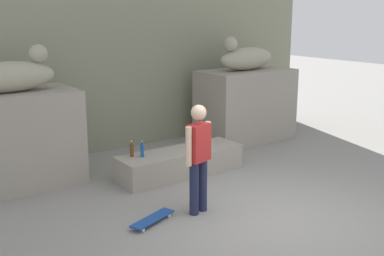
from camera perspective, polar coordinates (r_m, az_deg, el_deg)
The scene contains 11 objects.
ground_plane at distance 7.45m, azimuth 9.55°, elevation -10.37°, with size 40.00×40.00×0.00m, color gray.
facade_wall at distance 10.90m, azimuth -9.39°, elevation 14.54°, with size 10.55×0.60×6.42m, color gray.
pedestal_left at distance 8.91m, azimuth -20.14°, elevation -1.36°, with size 2.20×1.20×1.66m, color gray.
pedestal_right at distance 11.48m, azimuth 6.26°, elevation 2.64°, with size 2.20×1.20×1.66m, color gray.
statue_reclining_left at distance 8.72m, azimuth -20.51°, elevation 5.77°, with size 1.61×0.60×0.78m.
statue_reclining_right at distance 11.30m, azimuth 6.28°, elevation 8.16°, with size 1.65×0.72×0.78m.
ledge_block at distance 9.13m, azimuth -1.39°, elevation -4.04°, with size 2.43×0.73×0.47m, color gray.
skater at distance 7.25m, azimuth 0.76°, elevation -3.09°, with size 0.53×0.28×1.67m.
skateboard at distance 7.21m, azimuth -4.63°, elevation -10.51°, with size 0.82×0.46×0.08m.
bottle_blue at distance 8.67m, azimuth -5.83°, elevation -2.62°, with size 0.06×0.06×0.29m.
bottle_brown at distance 8.71m, azimuth -7.04°, elevation -2.60°, with size 0.07×0.07×0.29m.
Camera 1 is at (-4.92, -4.72, 3.01)m, focal length 45.70 mm.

